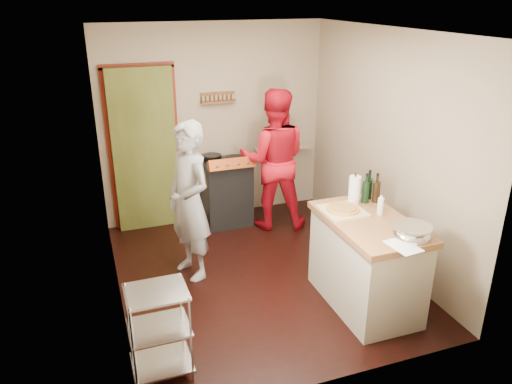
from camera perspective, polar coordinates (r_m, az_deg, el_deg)
floor at (r=5.66m, az=0.31°, el=-9.29°), size 3.50×3.50×0.00m
back_wall at (r=6.66m, az=-10.16°, el=5.90°), size 3.00×0.44×2.60m
left_wall at (r=4.84m, az=-16.62°, el=1.23°), size 0.04×3.50×2.60m
right_wall at (r=5.77m, az=14.55°, el=4.77°), size 0.04×3.50×2.60m
ceiling at (r=4.85m, az=0.38°, el=18.10°), size 3.00×3.50×0.02m
stove at (r=6.69m, az=-3.43°, el=0.10°), size 0.60×0.63×1.00m
wire_shelving at (r=4.19m, az=-11.02°, el=-15.07°), size 0.48×0.40×0.80m
island at (r=5.04m, az=12.51°, el=-7.65°), size 0.72×1.32×1.23m
person_stripe at (r=5.32m, az=-7.62°, el=-1.10°), size 0.61×0.74×1.74m
person_red at (r=6.44m, az=2.03°, el=3.71°), size 1.07×0.95×1.84m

